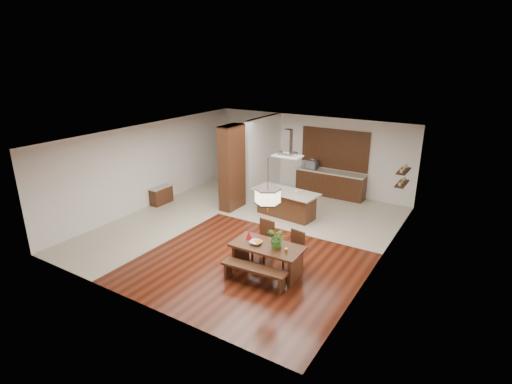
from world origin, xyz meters
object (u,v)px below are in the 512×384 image
Objects in this scene: pendant_lantern at (268,186)px; fruit_bowl at (256,243)px; dining_chair_right at (293,250)px; range_hood at (288,143)px; dining_bench at (254,276)px; hallway_console at (161,195)px; microwave at (310,164)px; kitchen_island at (286,203)px; foliage_plant at (277,238)px; island_cup at (296,192)px; dining_chair_left at (262,241)px; dining_table at (267,252)px.

pendant_lantern is 4.39× the size of fruit_bowl.
range_hood reaches higher than dining_chair_right.
dining_bench is 4.82m from range_hood.
microwave is (3.98, 3.96, 0.79)m from hallway_console.
microwave is at bearing 102.48° from fruit_bowl.
kitchen_island is 2.75m from microwave.
foliage_plant is 0.92× the size of microwave.
dining_bench is at bearing -26.08° from hallway_console.
pendant_lantern is 4.08m from kitchen_island.
dining_chair_right is at bearing -59.52° from range_hood.
fruit_bowl is 3.51m from island_cup.
hallway_console is 6.31m from pendant_lantern.
dining_chair_left is at bearing 130.68° from pendant_lantern.
fruit_bowl is at bearing -68.26° from kitchen_island.
microwave is (-0.37, 2.65, 0.65)m from kitchen_island.
dining_table is 4.14m from range_hood.
kitchen_island reaches higher than dining_table.
dining_chair_right is at bearing 41.91° from fruit_bowl.
microwave reaches higher than hallway_console.
microwave is (-1.90, 6.06, 0.12)m from foliage_plant.
dining_chair_right is 1.84× the size of foliage_plant.
dining_table is 3.50m from island_cup.
fruit_bowl is at bearing -79.93° from island_cup.
fruit_bowl is (-0.28, -0.08, -1.48)m from pendant_lantern.
dining_chair_right is 7.21× the size of island_cup.
dining_chair_left is at bearing -168.51° from dining_chair_right.
hallway_console is 0.98× the size of range_hood.
hallway_console is at bearing 157.56° from fruit_bowl.
island_cup reaches higher than dining_bench.
foliage_plant reaches higher than dining_table.
foliage_plant is at bearing -67.45° from microwave.
island_cup is at bearing -4.18° from kitchen_island.
dining_table is at bearing -75.21° from island_cup.
hallway_console is 0.84× the size of dining_chair_left.
dining_bench is 1.04m from foliage_plant.
dining_chair_right is at bearing 52.10° from dining_table.
dining_table is 0.71m from dining_bench.
range_hood is 1.57m from island_cup.
fruit_bowl is (-0.29, 0.55, 0.54)m from dining_bench.
island_cup is (4.73, 1.24, 0.63)m from hallway_console.
hallway_console is at bearing 159.30° from pendant_lantern.
pendant_lantern is at bearing -20.70° from hallway_console.
pendant_lantern is (0.45, -0.53, 1.72)m from dining_chair_left.
range_hood is at bearing 110.35° from pendant_lantern.
pendant_lantern is 1.46× the size of range_hood.
dining_table is at bearing -43.87° from dining_chair_left.
dining_chair_right is at bearing 6.85° from dining_chair_left.
pendant_lantern reaches higher than microwave.
pendant_lantern is at bearing -69.65° from range_hood.
dining_chair_right is at bearing -14.61° from hallway_console.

